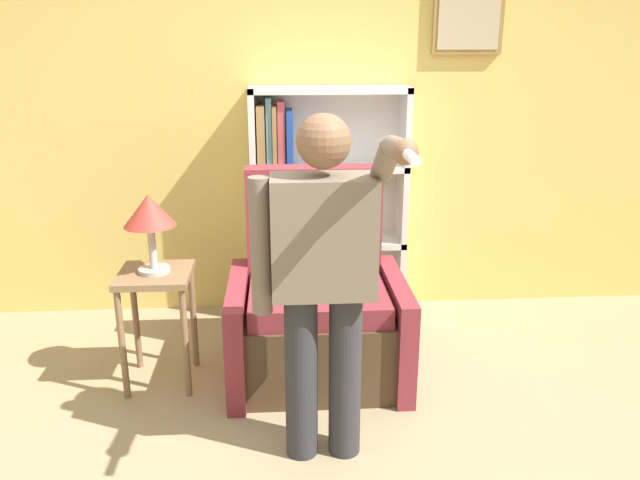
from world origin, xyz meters
The scene contains 6 objects.
wall_back centered at (0.01, 2.03, 1.40)m, with size 8.00×0.11×2.80m.
bookcase centered at (0.11, 1.87, 0.78)m, with size 1.05×0.28×1.59m.
armchair centered at (0.09, 1.05, 0.37)m, with size 1.00×0.81×1.18m.
person_standing centered at (0.07, 0.26, 0.92)m, with size 0.60×0.78×1.60m.
side_table centered at (-0.80, 0.98, 0.53)m, with size 0.39×0.39×0.67m.
table_lamp centered at (-0.80, 0.98, 1.00)m, with size 0.28×0.28×0.43m.
Camera 1 is at (-0.11, -2.25, 1.89)m, focal length 35.00 mm.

